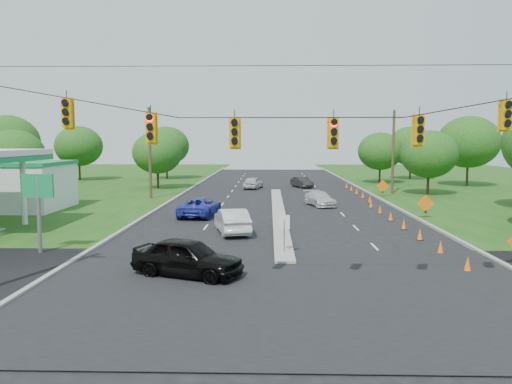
{
  "coord_description": "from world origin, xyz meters",
  "views": [
    {
      "loc": [
        -0.78,
        -18.82,
        5.8
      ],
      "look_at": [
        -1.53,
        9.99,
        2.8
      ],
      "focal_mm": 35.0,
      "sensor_mm": 36.0,
      "label": 1
    }
  ],
  "objects": [
    {
      "name": "ground",
      "position": [
        0.0,
        0.0,
        0.0
      ],
      "size": [
        160.0,
        160.0,
        0.0
      ],
      "primitive_type": "plane",
      "color": "black",
      "rests_on": "ground"
    },
    {
      "name": "utility_pole_far_left",
      "position": [
        -12.5,
        30.0,
        4.5
      ],
      "size": [
        0.28,
        0.28,
        9.0
      ],
      "primitive_type": "cylinder",
      "color": "#422D1C",
      "rests_on": "ground"
    },
    {
      "name": "tree_12",
      "position": [
        14.0,
        48.0,
        4.34
      ],
      "size": [
        5.88,
        5.88,
        6.86
      ],
      "color": "black",
      "rests_on": "ground"
    },
    {
      "name": "cross_street",
      "position": [
        0.0,
        0.0,
        0.0
      ],
      "size": [
        160.0,
        14.0,
        0.02
      ],
      "primitive_type": "cube",
      "color": "black",
      "rests_on": "ground"
    },
    {
      "name": "silver_car_oncoming",
      "position": [
        -2.68,
        40.75,
        0.72
      ],
      "size": [
        2.59,
        4.48,
        1.43
      ],
      "primitive_type": "imported",
      "rotation": [
        0.0,
        0.0,
        2.92
      ],
      "color": "#BEBEBE",
      "rests_on": "ground"
    },
    {
      "name": "cone_5",
      "position": [
        8.02,
        20.5,
        0.35
      ],
      "size": [
        0.32,
        0.32,
        0.7
      ],
      "primitive_type": "cone",
      "color": "orange",
      "rests_on": "ground"
    },
    {
      "name": "tree_11",
      "position": [
        20.0,
        55.0,
        4.96
      ],
      "size": [
        6.72,
        6.72,
        7.84
      ],
      "color": "black",
      "rests_on": "ground"
    },
    {
      "name": "cone_10",
      "position": [
        8.62,
        38.0,
        0.35
      ],
      "size": [
        0.32,
        0.32,
        0.7
      ],
      "primitive_type": "cone",
      "color": "orange",
      "rests_on": "ground"
    },
    {
      "name": "utility_pole_far_right",
      "position": [
        12.5,
        35.0,
        4.5
      ],
      "size": [
        0.28,
        0.28,
        9.0
      ],
      "primitive_type": "cylinder",
      "color": "#422D1C",
      "rests_on": "ground"
    },
    {
      "name": "dark_car_receding",
      "position": [
        3.26,
        42.47,
        0.66
      ],
      "size": [
        2.79,
        4.25,
        1.32
      ],
      "primitive_type": "imported",
      "rotation": [
        0.0,
        0.0,
        0.38
      ],
      "color": "black",
      "rests_on": "ground"
    },
    {
      "name": "cone_4",
      "position": [
        8.02,
        17.0,
        0.35
      ],
      "size": [
        0.32,
        0.32,
        0.7
      ],
      "primitive_type": "cone",
      "color": "orange",
      "rests_on": "ground"
    },
    {
      "name": "work_sign_2",
      "position": [
        10.8,
        32.0,
        1.09
      ],
      "size": [
        1.27,
        0.58,
        1.37
      ],
      "color": "black",
      "rests_on": "ground"
    },
    {
      "name": "median",
      "position": [
        0.0,
        21.0,
        0.0
      ],
      "size": [
        1.0,
        34.0,
        0.18
      ],
      "primitive_type": "cube",
      "color": "gray",
      "rests_on": "ground"
    },
    {
      "name": "signal_span",
      "position": [
        -0.05,
        -1.0,
        4.97
      ],
      "size": [
        25.6,
        0.32,
        9.0
      ],
      "color": "#422D1C",
      "rests_on": "ground"
    },
    {
      "name": "cone_8",
      "position": [
        8.62,
        31.0,
        0.35
      ],
      "size": [
        0.32,
        0.32,
        0.7
      ],
      "primitive_type": "cone",
      "color": "orange",
      "rests_on": "ground"
    },
    {
      "name": "work_sign_1",
      "position": [
        10.8,
        18.0,
        1.09
      ],
      "size": [
        1.27,
        0.58,
        1.37
      ],
      "color": "black",
      "rests_on": "ground"
    },
    {
      "name": "cone_11",
      "position": [
        8.62,
        41.5,
        0.35
      ],
      "size": [
        0.32,
        0.32,
        0.7
      ],
      "primitive_type": "cone",
      "color": "orange",
      "rests_on": "ground"
    },
    {
      "name": "median_sign",
      "position": [
        0.0,
        6.0,
        1.46
      ],
      "size": [
        0.55,
        0.06,
        2.05
      ],
      "color": "gray",
      "rests_on": "ground"
    },
    {
      "name": "tree_9",
      "position": [
        16.0,
        34.0,
        4.34
      ],
      "size": [
        5.88,
        5.88,
        6.86
      ],
      "color": "black",
      "rests_on": "ground"
    },
    {
      "name": "tree_2",
      "position": [
        -26.0,
        30.0,
        4.34
      ],
      "size": [
        5.88,
        5.88,
        6.86
      ],
      "color": "black",
      "rests_on": "ground"
    },
    {
      "name": "black_sedan",
      "position": [
        -4.25,
        1.94,
        0.83
      ],
      "size": [
        5.22,
        3.57,
        1.65
      ],
      "primitive_type": "imported",
      "rotation": [
        0.0,
        0.0,
        1.2
      ],
      "color": "black",
      "rests_on": "ground"
    },
    {
      "name": "tree_4",
      "position": [
        -28.0,
        52.0,
        4.96
      ],
      "size": [
        6.72,
        6.72,
        7.84
      ],
      "color": "black",
      "rests_on": "ground"
    },
    {
      "name": "cone_6",
      "position": [
        8.02,
        24.0,
        0.35
      ],
      "size": [
        0.32,
        0.32,
        0.7
      ],
      "primitive_type": "cone",
      "color": "orange",
      "rests_on": "ground"
    },
    {
      "name": "cone_7",
      "position": [
        8.62,
        27.5,
        0.35
      ],
      "size": [
        0.32,
        0.32,
        0.7
      ],
      "primitive_type": "cone",
      "color": "orange",
      "rests_on": "ground"
    },
    {
      "name": "curb_left",
      "position": [
        -10.1,
        30.0,
        0.0
      ],
      "size": [
        0.25,
        110.0,
        0.16
      ],
      "primitive_type": "cube",
      "color": "gray",
      "rests_on": "ground"
    },
    {
      "name": "tree_3",
      "position": [
        -32.0,
        40.0,
        5.58
      ],
      "size": [
        7.56,
        7.56,
        8.82
      ],
      "color": "black",
      "rests_on": "ground"
    },
    {
      "name": "white_sedan",
      "position": [
        -3.09,
        11.93,
        0.78
      ],
      "size": [
        2.73,
        4.99,
        1.56
      ],
      "primitive_type": "imported",
      "rotation": [
        0.0,
        0.0,
        3.38
      ],
      "color": "silver",
      "rests_on": "ground"
    },
    {
      "name": "silver_car_far",
      "position": [
        3.72,
        25.19,
        0.63
      ],
      "size": [
        2.93,
        4.7,
        1.27
      ],
      "primitive_type": "imported",
      "rotation": [
        0.0,
        0.0,
        0.28
      ],
      "color": "silver",
      "rests_on": "ground"
    },
    {
      "name": "curb_right",
      "position": [
        10.1,
        30.0,
        0.0
      ],
      "size": [
        0.25,
        110.0,
        0.16
      ],
      "primitive_type": "cube",
      "color": "gray",
      "rests_on": "ground"
    },
    {
      "name": "cone_1",
      "position": [
        8.02,
        6.5,
        0.35
      ],
      "size": [
        0.32,
        0.32,
        0.7
      ],
      "primitive_type": "cone",
      "color": "orange",
      "rests_on": "ground"
    },
    {
      "name": "cone_9",
      "position": [
        8.62,
        34.5,
        0.35
      ],
      "size": [
        0.32,
        0.32,
        0.7
      ],
      "primitive_type": "cone",
      "color": "orange",
      "rests_on": "ground"
    },
    {
      "name": "tree_10",
      "position": [
        24.0,
        44.0,
        5.58
      ],
      "size": [
        7.56,
        7.56,
        8.82
      ],
      "color": "black",
      "rests_on": "ground"
    },
    {
      "name": "tree_5",
      "position": [
        -14.0,
        40.0,
        4.34
      ],
      "size": [
        5.88,
        5.88,
        6.86
      ],
      "color": "black",
      "rests_on": "ground"
    },
    {
      "name": "cone_0",
      "position": [
        8.02,
        3.0,
        0.35
      ],
      "size": [
        0.32,
        0.32,
        0.7
      ],
      "primitive_type": "cone",
      "color": "orange",
      "rests_on": "ground"
    },
    {
      "name": "cone_2",
      "position": [
        8.02,
        10.0,
        0.35
      ],
      "size": [
        0.32,
        0.32,
        0.7
      ],
      "primitive_type": "cone",
      "color": "orange",
      "rests_on": "ground"
    },
    {
      "name": "tree_6",
      "position": [
        -16.0,
        55.0,
        4.96
      ],
      "size": [
        6.72,
        6.72,
        7.84
      ],
      "color": "black",
      "rests_on": "ground"
    },
    {
      "name": "blue_pickup",
      "position": [
        -6.06,
        18.88,
        0.74
      ],
      "size": [
        3.06,
        5.57,
        1.48
      ],
      "primitive_type": "imported",
      "rotation": [
        0.0,
        0.0,
        3.03
      ],
      "color": "#2632A9",
      "rests_on": "ground"
    },
    {
      "name": "cone_3",
      "position": [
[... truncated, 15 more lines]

